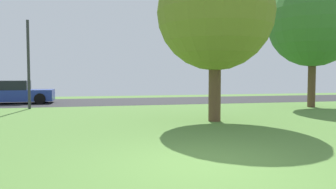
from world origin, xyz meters
The scene contains 6 objects.
ground_plane centered at (0.00, 0.00, 0.00)m, with size 44.00×44.00×0.00m, color #547F38.
road_strip centered at (0.00, 16.00, 0.00)m, with size 44.00×6.40×0.01m, color #28282B.
maple_tree_near centered at (2.39, 5.71, 4.01)m, with size 4.29×4.29×6.18m.
maple_tree_far centered at (9.50, 9.74, 4.53)m, with size 4.73×4.73×6.91m.
parked_car_blue centered at (-6.68, 15.86, 0.64)m, with size 4.59×2.01×1.39m.
street_lamp_post centered at (-5.15, 12.20, 2.25)m, with size 0.14×0.14×4.50m, color #2D2D33.
Camera 1 is at (-2.14, -5.95, 1.71)m, focal length 35.69 mm.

